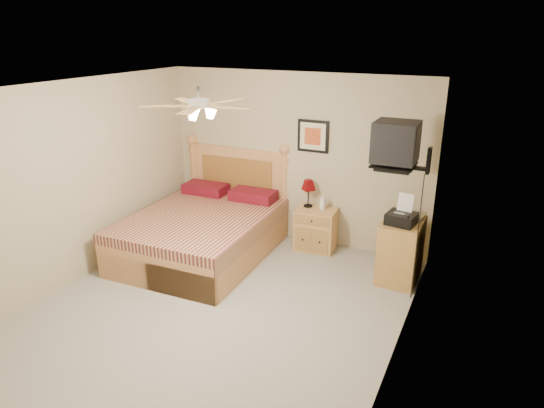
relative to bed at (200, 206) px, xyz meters
The scene contains 17 objects.
floor 1.64m from the bed, 49.68° to the right, with size 4.50×4.50×0.00m, color gray.
ceiling 2.30m from the bed, 49.68° to the right, with size 4.00×4.50×0.04m, color white.
wall_back 1.56m from the bed, 49.93° to the left, with size 4.00×0.04×2.50m, color tan.
wall_front 3.54m from the bed, 74.25° to the right, with size 4.00×0.04×2.50m, color tan.
wall_left 1.62m from the bed, 133.14° to the right, with size 0.04×4.50×2.50m, color tan.
wall_right 3.20m from the bed, 20.79° to the right, with size 0.04×4.50×2.50m, color tan.
bed is the anchor object (origin of this frame).
nightstand 1.70m from the bed, 32.54° to the left, with size 0.57×0.42×0.61m, color #A9713F.
table_lamp 1.56m from the bed, 37.72° to the left, with size 0.22×0.22×0.41m, color #5E0708, non-canonical shape.
lotion_bottle 1.73m from the bed, 32.45° to the left, with size 0.09×0.09×0.23m, color white.
framed_picture 1.87m from the bed, 42.28° to the left, with size 0.46×0.04×0.46m, color black.
dresser 2.75m from the bed, 10.38° to the left, with size 0.47×0.68×0.80m, color #A57433.
fax_machine 2.71m from the bed, ahead, with size 0.34×0.36×0.36m, color black, non-canonical shape.
magazine_lower 2.76m from the bed, 14.62° to the left, with size 0.22×0.30×0.03m, color beige.
magazine_upper 2.79m from the bed, 14.47° to the left, with size 0.20×0.28×0.02m, color gray.
wall_tv 2.91m from the bed, ahead, with size 0.56×0.46×0.58m, color black, non-canonical shape.
ceiling_fan 2.30m from the bed, 54.24° to the right, with size 1.14×1.14×0.28m, color white, non-canonical shape.
Camera 1 is at (2.64, -4.13, 3.06)m, focal length 32.00 mm.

